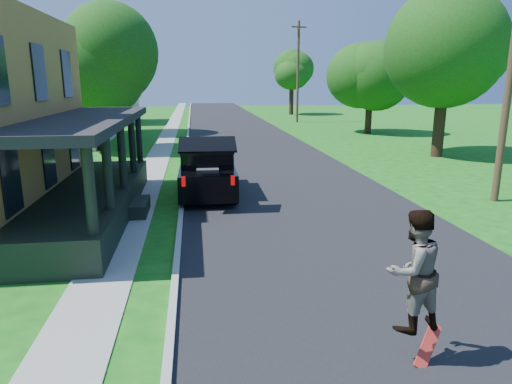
{
  "coord_description": "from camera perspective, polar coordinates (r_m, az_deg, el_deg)",
  "views": [
    {
      "loc": [
        -3.54,
        -8.46,
        4.17
      ],
      "look_at": [
        -2.0,
        3.0,
        1.34
      ],
      "focal_mm": 32.0,
      "sensor_mm": 36.0,
      "label": 1
    }
  ],
  "objects": [
    {
      "name": "ground",
      "position": [
        10.07,
        13.94,
        -11.15
      ],
      "size": [
        140.0,
        140.0,
        0.0
      ],
      "primitive_type": "plane",
      "color": "#125B12",
      "rests_on": "ground"
    },
    {
      "name": "street",
      "position": [
        28.98,
        -0.58,
        5.47
      ],
      "size": [
        8.0,
        120.0,
        0.02
      ],
      "primitive_type": "cube",
      "color": "black",
      "rests_on": "ground"
    },
    {
      "name": "curb",
      "position": [
        28.77,
        -8.65,
        5.25
      ],
      "size": [
        0.15,
        120.0,
        0.12
      ],
      "primitive_type": "cube",
      "color": "#A1A19C",
      "rests_on": "ground"
    },
    {
      "name": "sidewalk",
      "position": [
        28.83,
        -11.74,
        5.14
      ],
      "size": [
        1.3,
        120.0,
        0.03
      ],
      "primitive_type": "cube",
      "color": "#A0A097",
      "rests_on": "ground"
    },
    {
      "name": "front_walk",
      "position": [
        16.18,
        -29.0,
        -2.96
      ],
      "size": [
        6.5,
        1.2,
        0.03
      ],
      "primitive_type": "cube",
      "color": "#A0A097",
      "rests_on": "ground"
    },
    {
      "name": "neighbor_house_mid",
      "position": [
        33.95,
        -25.38,
        12.5
      ],
      "size": [
        12.78,
        12.78,
        8.3
      ],
      "color": "beige",
      "rests_on": "ground"
    },
    {
      "name": "neighbor_house_far",
      "position": [
        49.47,
        -19.82,
        12.98
      ],
      "size": [
        12.78,
        12.78,
        8.3
      ],
      "color": "beige",
      "rests_on": "ground"
    },
    {
      "name": "black_suv",
      "position": [
        17.12,
        -6.12,
        2.71
      ],
      "size": [
        2.05,
        5.18,
        2.4
      ],
      "rotation": [
        0.0,
        0.0,
        -0.01
      ],
      "color": "black",
      "rests_on": "ground"
    },
    {
      "name": "skateboarder",
      "position": [
        7.14,
        19.11,
        -9.28
      ],
      "size": [
        1.05,
        0.9,
        1.86
      ],
      "rotation": [
        0.0,
        0.0,
        3.39
      ],
      "color": "black",
      "rests_on": "ground"
    },
    {
      "name": "skateboard",
      "position": [
        7.77,
        20.67,
        -17.69
      ],
      "size": [
        0.58,
        0.44,
        0.6
      ],
      "rotation": [
        0.0,
        0.0,
        -0.34
      ],
      "color": "#B11A0F",
      "rests_on": "ground"
    },
    {
      "name": "tree_left_mid",
      "position": [
        29.66,
        -19.46,
        16.04
      ],
      "size": [
        6.38,
        6.38,
        8.92
      ],
      "rotation": [
        0.0,
        0.0,
        -0.11
      ],
      "color": "black",
      "rests_on": "ground"
    },
    {
      "name": "tree_left_far",
      "position": [
        38.78,
        -18.88,
        15.9
      ],
      "size": [
        8.25,
        8.36,
        9.77
      ],
      "rotation": [
        0.0,
        0.0,
        -0.32
      ],
      "color": "black",
      "rests_on": "ground"
    },
    {
      "name": "tree_right_near",
      "position": [
        27.57,
        22.57,
        16.15
      ],
      "size": [
        7.74,
        7.46,
        9.17
      ],
      "rotation": [
        0.0,
        0.0,
        0.3
      ],
      "color": "black",
      "rests_on": "ground"
    },
    {
      "name": "tree_right_mid",
      "position": [
        38.41,
        14.16,
        15.1
      ],
      "size": [
        6.95,
        6.75,
        8.23
      ],
      "rotation": [
        0.0,
        0.0,
        0.41
      ],
      "color": "black",
      "rests_on": "ground"
    },
    {
      "name": "tree_right_far",
      "position": [
        58.61,
        4.46,
        14.86
      ],
      "size": [
        5.77,
        5.89,
        8.01
      ],
      "rotation": [
        0.0,
        0.0,
        -0.25
      ],
      "color": "black",
      "rests_on": "ground"
    },
    {
      "name": "utility_pole_near",
      "position": [
        17.9,
        29.29,
        13.47
      ],
      "size": [
        1.54,
        0.47,
        8.95
      ],
      "rotation": [
        0.0,
        0.0,
        -0.23
      ],
      "color": "#442E1F",
      "rests_on": "ground"
    },
    {
      "name": "utility_pole_far",
      "position": [
        47.7,
        5.26,
        14.8
      ],
      "size": [
        1.57,
        0.34,
        9.91
      ],
      "rotation": [
        0.0,
        0.0,
        0.14
      ],
      "color": "#442E1F",
      "rests_on": "ground"
    }
  ]
}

